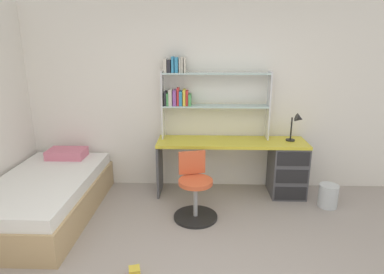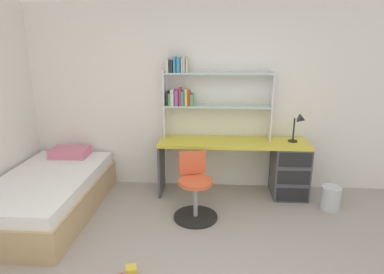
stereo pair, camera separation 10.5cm
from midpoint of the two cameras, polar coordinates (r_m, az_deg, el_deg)
The scene contains 8 objects.
room_shell at distance 3.56m, azimuth -16.98°, elevation 3.46°, with size 5.99×5.94×2.54m.
desk at distance 4.55m, azimuth 14.51°, elevation -4.76°, with size 1.98×0.52×0.75m.
bookshelf_hutch at distance 4.37m, azimuth 2.05°, elevation 8.02°, with size 1.44×0.22×1.09m.
desk_lamp at distance 4.46m, azimuth 18.92°, elevation 2.23°, with size 0.20×0.17×0.38m.
swivel_chair at distance 3.90m, azimuth 1.32°, elevation -9.79°, with size 0.52×0.52×0.78m.
bed_platform at distance 4.36m, azimuth -23.19°, elevation -9.20°, with size 1.10×1.94×0.61m.
waste_bin at distance 4.52m, azimuth 23.63°, elevation -9.67°, with size 0.24×0.24×0.29m, color silver.
toy_block_yellow_0 at distance 3.18m, azimuth -9.51°, elevation -22.14°, with size 0.10×0.10×0.10m, color gold.
Camera 2 is at (0.05, -2.00, 2.00)m, focal length 30.59 mm.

